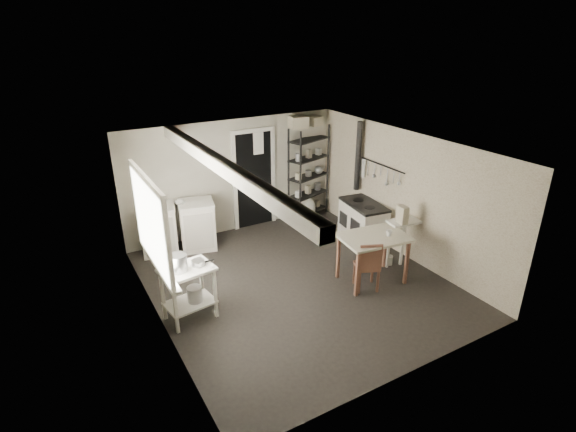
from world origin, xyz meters
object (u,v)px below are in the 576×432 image
shelf_rack (308,176)px  flour_sack (306,210)px  base_cabinets (178,227)px  chair (367,261)px  stove (363,221)px  stockpot (178,263)px  prep_table (189,294)px  work_table (372,260)px

shelf_rack → flour_sack: size_ratio=3.78×
base_cabinets → chair: size_ratio=1.64×
shelf_rack → stove: bearing=-98.8°
base_cabinets → shelf_rack: bearing=16.9°
base_cabinets → flour_sack: bearing=13.8°
stockpot → shelf_rack: shelf_rack is taller
shelf_rack → stove: (0.25, -1.61, -0.51)m
stockpot → base_cabinets: 2.36m
stove → flour_sack: 1.52m
prep_table → work_table: 3.00m
prep_table → flour_sack: bearing=33.1°
prep_table → work_table: (2.96, -0.50, -0.02)m
work_table → prep_table: bearing=170.3°
chair → stockpot: bearing=-169.7°
prep_table → base_cabinets: size_ratio=0.58×
shelf_rack → chair: size_ratio=2.34×
stockpot → base_cabinets: size_ratio=0.19×
stove → shelf_rack: bearing=106.5°
stockpot → shelf_rack: (3.63, 2.36, 0.01)m
stockpot → work_table: bearing=-9.2°
stockpot → chair: (2.85, -0.63, -0.45)m
prep_table → shelf_rack: (3.52, 2.36, 0.55)m
shelf_rack → prep_table: bearing=-163.8°
shelf_rack → stockpot: bearing=-164.5°
stockpot → base_cabinets: stockpot is taller
shelf_rack → work_table: bearing=-118.7°
chair → flour_sack: size_ratio=1.62×
shelf_rack → flour_sack: (-0.15, -0.16, -0.71)m
stockpot → stove: (3.88, 0.75, -0.50)m
prep_table → stockpot: size_ratio=3.12×
stockpot → work_table: 3.16m
prep_table → chair: size_ratio=0.95×
chair → flour_sack: chair is taller
work_table → chair: (-0.22, -0.13, 0.10)m
prep_table → base_cabinets: (0.54, 2.21, 0.06)m
chair → stove: bearing=76.2°
stove → chair: size_ratio=1.18×
shelf_rack → work_table: size_ratio=1.86×
base_cabinets → stove: 3.55m
chair → work_table: bearing=54.2°
prep_table → flour_sack: prep_table is taller
chair → prep_table: bearing=-170.3°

